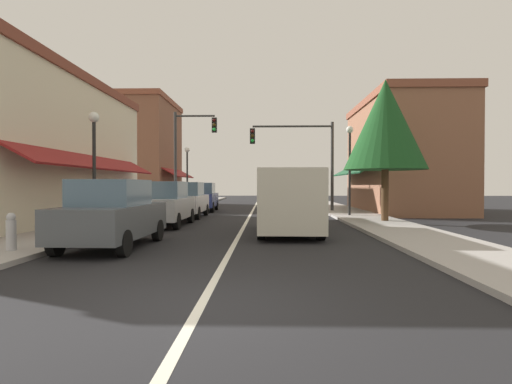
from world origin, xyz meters
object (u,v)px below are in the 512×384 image
at_px(parked_car_third_left, 186,200).
at_px(fire_hydrant, 11,232).
at_px(parked_car_second_left, 164,204).
at_px(street_lamp_left_far, 187,166).
at_px(traffic_signal_left_corner, 188,147).
at_px(parked_car_far_left, 202,197).
at_px(parked_car_nearest_left, 112,214).
at_px(street_lamp_left_near, 94,150).
at_px(van_in_lane, 289,199).
at_px(street_lamp_right_mid, 350,156).
at_px(tree_right_near, 385,125).
at_px(traffic_signal_mast_arm, 303,150).

bearing_deg(parked_car_third_left, fire_hydrant, -99.48).
xyz_separation_m(parked_car_second_left, fire_hydrant, (-1.85, -6.91, -0.33)).
bearing_deg(street_lamp_left_far, traffic_signal_left_corner, -78.25).
bearing_deg(traffic_signal_left_corner, parked_car_far_left, -2.70).
height_order(parked_car_nearest_left, traffic_signal_left_corner, traffic_signal_left_corner).
distance_m(traffic_signal_left_corner, street_lamp_left_near, 11.54).
bearing_deg(van_in_lane, street_lamp_right_mid, 64.90).
height_order(parked_car_far_left, tree_right_near, tree_right_near).
height_order(van_in_lane, street_lamp_right_mid, street_lamp_right_mid).
height_order(parked_car_third_left, street_lamp_left_far, street_lamp_left_far).
relative_size(street_lamp_right_mid, tree_right_near, 0.75).
distance_m(street_lamp_left_near, fire_hydrant, 5.33).
bearing_deg(parked_car_far_left, van_in_lane, -69.24).
distance_m(parked_car_second_left, traffic_signal_mast_arm, 10.83).
xyz_separation_m(traffic_signal_mast_arm, street_lamp_left_far, (-7.85, 4.87, -0.72)).
xyz_separation_m(parked_car_second_left, street_lamp_left_near, (-1.92, -2.11, 1.98)).
bearing_deg(traffic_signal_left_corner, street_lamp_left_far, 101.75).
distance_m(parked_car_nearest_left, parked_car_third_left, 10.10).
xyz_separation_m(parked_car_nearest_left, street_lamp_left_far, (-1.71, 19.01, 2.09)).
distance_m(van_in_lane, traffic_signal_mast_arm, 11.22).
bearing_deg(parked_car_nearest_left, street_lamp_left_near, 119.83).
bearing_deg(tree_right_near, parked_car_third_left, 161.65).
relative_size(parked_car_second_left, traffic_signal_left_corner, 0.66).
bearing_deg(street_lamp_left_far, tree_right_near, -48.00).
bearing_deg(parked_car_second_left, traffic_signal_mast_arm, 53.76).
xyz_separation_m(parked_car_nearest_left, fire_hydrant, (-1.92, -1.18, -0.33)).
height_order(street_lamp_right_mid, tree_right_near, tree_right_near).
relative_size(parked_car_third_left, traffic_signal_left_corner, 0.66).
bearing_deg(fire_hydrant, traffic_signal_left_corner, 86.35).
relative_size(parked_car_far_left, fire_hydrant, 4.76).
bearing_deg(street_lamp_left_near, parked_car_second_left, 47.67).
xyz_separation_m(parked_car_third_left, street_lamp_left_near, (-1.94, -6.48, 1.98)).
relative_size(parked_car_far_left, traffic_signal_left_corner, 0.67).
relative_size(traffic_signal_left_corner, street_lamp_left_near, 1.48).
xyz_separation_m(street_lamp_left_near, tree_right_near, (11.00, 3.48, 1.32)).
distance_m(parked_car_second_left, traffic_signal_left_corner, 9.87).
bearing_deg(van_in_lane, parked_car_third_left, 126.11).
distance_m(parked_car_second_left, street_lamp_left_near, 3.47).
xyz_separation_m(street_lamp_left_near, fire_hydrant, (0.06, -4.80, -2.31)).
relative_size(van_in_lane, traffic_signal_mast_arm, 0.97).
xyz_separation_m(parked_car_second_left, traffic_signal_left_corner, (-0.82, 9.32, 3.13)).
bearing_deg(tree_right_near, fire_hydrant, -142.88).
xyz_separation_m(street_lamp_right_mid, fire_hydrant, (-10.09, -11.48, -2.56)).
bearing_deg(traffic_signal_mast_arm, traffic_signal_left_corner, 172.67).
bearing_deg(street_lamp_right_mid, parked_car_far_left, 150.16).
relative_size(parked_car_third_left, fire_hydrant, 4.71).
relative_size(parked_car_far_left, traffic_signal_mast_arm, 0.77).
height_order(parked_car_nearest_left, street_lamp_left_far, street_lamp_left_far).
relative_size(parked_car_nearest_left, traffic_signal_mast_arm, 0.77).
distance_m(parked_car_third_left, parked_car_far_left, 4.90).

